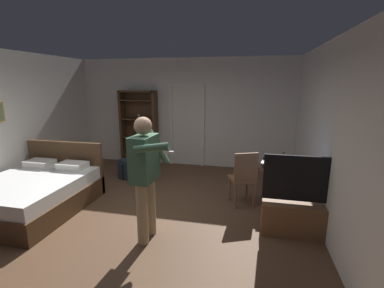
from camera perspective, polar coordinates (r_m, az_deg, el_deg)
The scene contains 14 objects.
ground_plane at distance 4.59m, azimuth -11.54°, elevation -15.32°, with size 6.77×6.77×0.00m, color brown.
wall_back at distance 7.07m, azimuth -1.70°, elevation 6.63°, with size 5.83×0.12×2.76m, color silver.
wall_right at distance 3.92m, azimuth 28.98°, elevation -0.10°, with size 0.12×6.40×2.76m, color silver.
doorway_frame at distance 6.99m, azimuth -1.11°, elevation 5.26°, with size 0.93×0.08×2.13m.
bed at distance 5.44m, azimuth -30.39°, elevation -8.82°, with size 1.63×1.92×1.02m.
bookshelf at distance 7.28m, azimuth -11.09°, elevation 3.93°, with size 0.97×0.32×1.95m.
tv_flatscreen at distance 4.27m, azimuth 22.22°, elevation -13.22°, with size 1.13×0.40×1.18m.
side_table at distance 5.06m, azimuth 16.76°, elevation -7.06°, with size 0.65×0.65×0.70m.
laptop at distance 4.93m, azimuth 16.54°, elevation -4.15°, with size 0.39×0.39×0.16m.
bottle_on_table at distance 4.89m, azimuth 18.73°, elevation -3.55°, with size 0.06×0.06×0.29m.
wooden_chair at distance 4.84m, azimuth 10.89°, elevation -6.74°, with size 0.55×0.55×0.99m.
person_blue_shirt at distance 3.66m, azimuth -9.85°, elevation -5.51°, with size 0.64×0.63×1.73m.
suitcase_dark at distance 6.34m, azimuth -12.03°, elevation -5.49°, with size 0.50×0.34×0.36m, color black.
suitcase_small at distance 6.28m, azimuth -12.26°, elevation -5.25°, with size 0.62×0.37×0.45m, color #1E2D38.
Camera 1 is at (1.72, -3.67, 2.15)m, focal length 25.15 mm.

